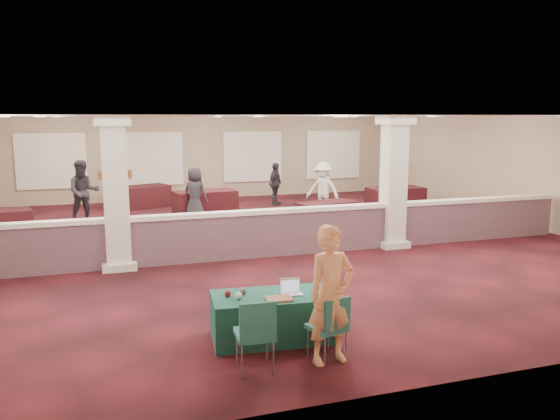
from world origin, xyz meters
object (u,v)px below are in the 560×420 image
object	(u,v)px
near_table	(272,317)
attendee_d	(195,194)
far_table_back_center	(205,203)
far_table_front_right	(326,213)
attendee_b	(323,189)
far_table_front_center	(179,232)
attendee_a	(84,192)
attendee_c	(275,184)
conf_chair_main	(331,323)
conf_chair_side	(256,330)
far_table_back_left	(141,197)
far_table_back_right	(395,199)
woman	(331,295)

from	to	relation	value
near_table	attendee_d	size ratio (longest dim) A/B	1.05
far_table_back_center	far_table_front_right	bearing A→B (deg)	-41.12
attendee_b	far_table_front_center	bearing A→B (deg)	-105.57
attendee_a	attendee_c	bearing A→B (deg)	7.29
attendee_b	attendee_c	xyz separation A→B (m)	(-0.80, 2.60, -0.10)
conf_chair_main	conf_chair_side	world-z (taller)	conf_chair_side
far_table_back_left	attendee_b	bearing A→B (deg)	-32.10
far_table_back_right	attendee_a	distance (m)	10.21
far_table_front_right	attendee_d	xyz separation A→B (m)	(-3.56, 1.96, 0.48)
far_table_back_right	attendee_c	distance (m)	4.32
conf_chair_main	attendee_c	bearing A→B (deg)	58.96
conf_chair_side	far_table_front_center	size ratio (longest dim) A/B	0.58
far_table_front_right	far_table_back_right	distance (m)	3.78
conf_chair_side	far_table_front_center	distance (m)	7.32
far_table_back_right	far_table_back_left	bearing A→B (deg)	159.32
far_table_back_right	attendee_d	xyz separation A→B (m)	(-6.90, 0.20, 0.44)
far_table_front_right	far_table_back_left	distance (m)	7.01
conf_chair_main	far_table_front_center	distance (m)	7.35
near_table	far_table_front_right	xyz separation A→B (m)	(4.00, 7.61, 0.01)
near_table	far_table_front_center	size ratio (longest dim) A/B	1.05
conf_chair_main	woman	size ratio (longest dim) A/B	0.48
far_table_back_center	conf_chair_main	bearing A→B (deg)	-91.80
conf_chair_main	attendee_b	bearing A→B (deg)	51.42
conf_chair_main	attendee_a	size ratio (longest dim) A/B	0.46
attendee_a	far_table_back_right	bearing A→B (deg)	-10.40
near_table	attendee_b	world-z (taller)	attendee_b
attendee_b	far_table_back_left	bearing A→B (deg)	-166.04
woman	attendee_b	distance (m)	10.79
far_table_back_center	far_table_back_right	world-z (taller)	far_table_back_center
far_table_front_right	attendee_b	xyz separation A→B (m)	(0.50, 1.46, 0.52)
far_table_front_center	far_table_back_left	size ratio (longest dim) A/B	0.87
far_table_back_center	attendee_b	world-z (taller)	attendee_b
conf_chair_main	attendee_a	world-z (taller)	attendee_a
conf_chair_main	conf_chair_side	size ratio (longest dim) A/B	0.91
conf_chair_main	far_table_back_left	distance (m)	13.52
conf_chair_main	conf_chair_side	bearing A→B (deg)	165.26
far_table_back_center	woman	bearing A→B (deg)	-91.92
near_table	far_table_back_right	size ratio (longest dim) A/B	0.91
attendee_b	attendee_d	xyz separation A→B (m)	(-4.06, 0.50, -0.04)
far_table_front_center	far_table_back_center	size ratio (longest dim) A/B	0.83
conf_chair_main	far_table_back_center	xyz separation A→B (m)	(0.35, 11.25, -0.12)
far_table_front_right	far_table_back_right	bearing A→B (deg)	27.75
conf_chair_side	far_table_back_center	world-z (taller)	conf_chair_side
woman	attendee_c	bearing A→B (deg)	67.34
far_table_back_left	far_table_back_center	distance (m)	2.88
far_table_back_center	attendee_c	size ratio (longest dim) A/B	1.29
near_table	far_table_back_left	world-z (taller)	far_table_back_left
far_table_front_right	attendee_a	bearing A→B (deg)	160.21
attendee_a	conf_chair_side	bearing A→B (deg)	-84.57
attendee_a	far_table_back_center	bearing A→B (deg)	-2.32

